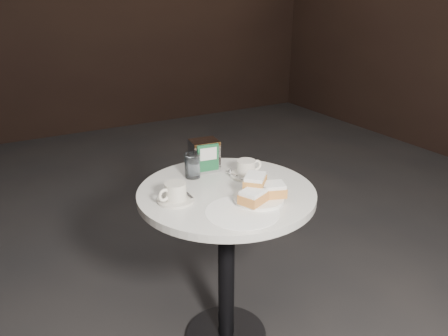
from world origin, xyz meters
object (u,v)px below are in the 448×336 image
(beignet_plate, at_px, (260,192))
(water_glass_left, at_px, (192,166))
(coffee_cup_left, at_px, (175,193))
(coffee_cup_right, at_px, (246,169))
(water_glass_right, at_px, (207,155))
(cafe_table, at_px, (226,234))
(napkin_dispenser, at_px, (204,155))

(beignet_plate, xyz_separation_m, water_glass_left, (-0.12, 0.32, 0.02))
(coffee_cup_left, height_order, water_glass_left, water_glass_left)
(coffee_cup_right, bearing_deg, coffee_cup_left, -166.27)
(coffee_cup_left, bearing_deg, coffee_cup_right, -3.52)
(coffee_cup_right, bearing_deg, water_glass_right, 123.06)
(coffee_cup_left, bearing_deg, beignet_plate, -43.68)
(coffee_cup_left, height_order, coffee_cup_right, coffee_cup_left)
(cafe_table, height_order, coffee_cup_right, coffee_cup_right)
(water_glass_right, bearing_deg, napkin_dispenser, -133.77)
(coffee_cup_left, relative_size, water_glass_right, 1.49)
(cafe_table, xyz_separation_m, beignet_plate, (0.06, -0.14, 0.23))
(water_glass_right, bearing_deg, cafe_table, -99.35)
(beignet_plate, xyz_separation_m, water_glass_right, (-0.02, 0.39, 0.02))
(cafe_table, relative_size, water_glass_left, 7.16)
(coffee_cup_right, bearing_deg, beignet_plate, -107.75)
(beignet_plate, height_order, napkin_dispenser, napkin_dispenser)
(water_glass_left, height_order, napkin_dispenser, napkin_dispenser)
(beignet_plate, relative_size, coffee_cup_right, 1.47)
(water_glass_left, distance_m, napkin_dispenser, 0.09)
(water_glass_left, distance_m, water_glass_right, 0.12)
(cafe_table, relative_size, coffee_cup_left, 4.36)
(napkin_dispenser, bearing_deg, water_glass_right, 53.45)
(napkin_dispenser, bearing_deg, water_glass_left, -144.31)
(beignet_plate, xyz_separation_m, coffee_cup_right, (0.08, 0.22, -0.00))
(cafe_table, bearing_deg, water_glass_left, 108.74)
(water_glass_right, bearing_deg, coffee_cup_right, -59.11)
(water_glass_right, xyz_separation_m, napkin_dispenser, (-0.02, -0.02, 0.01))
(coffee_cup_left, relative_size, coffee_cup_right, 1.18)
(cafe_table, xyz_separation_m, coffee_cup_left, (-0.21, 0.01, 0.23))
(water_glass_right, distance_m, napkin_dispenser, 0.04)
(cafe_table, bearing_deg, coffee_cup_right, 29.40)
(coffee_cup_right, distance_m, water_glass_right, 0.20)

